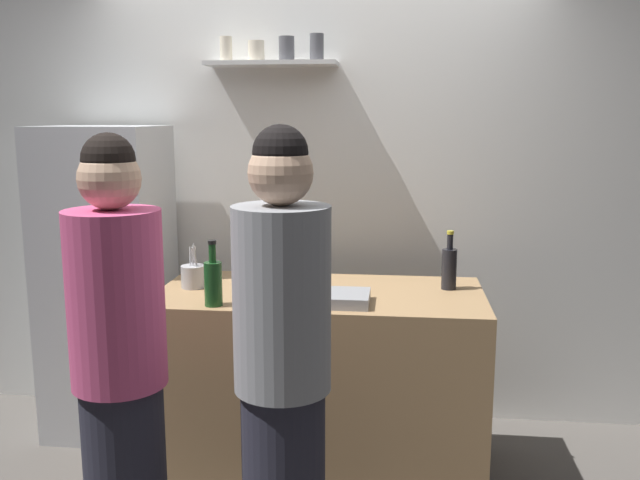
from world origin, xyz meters
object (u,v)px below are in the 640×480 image
utensil_holder (193,276)px  wine_bottle_dark_glass (449,267)px  wine_bottle_green_glass (213,281)px  water_bottle_plastic (277,267)px  person_grey_hoodie (283,375)px  baking_pan (331,298)px  refrigerator (108,282)px  person_pink_top (120,372)px

utensil_holder → wine_bottle_dark_glass: 1.24m
wine_bottle_green_glass → water_bottle_plastic: (0.23, 0.30, 0.00)m
utensil_holder → person_grey_hoodie: bearing=-56.9°
utensil_holder → person_grey_hoodie: person_grey_hoodie is taller
baking_pan → utensil_holder: size_ratio=1.55×
baking_pan → water_bottle_plastic: bearing=143.3°
baking_pan → wine_bottle_dark_glass: bearing=30.8°
utensil_holder → person_grey_hoodie: (0.60, -0.92, -0.13)m
water_bottle_plastic → person_grey_hoodie: 0.95m
wine_bottle_dark_glass → refrigerator: bearing=172.0°
utensil_holder → person_pink_top: 0.92m
water_bottle_plastic → person_pink_top: bearing=-114.4°
water_bottle_plastic → person_grey_hoodie: bearing=-78.8°
baking_pan → wine_bottle_green_glass: (-0.51, -0.09, 0.08)m
wine_bottle_green_glass → person_pink_top: bearing=-106.8°
refrigerator → person_grey_hoodie: 1.76m
refrigerator → person_grey_hoodie: (1.20, -1.29, 0.01)m
refrigerator → person_pink_top: 1.42m
refrigerator → wine_bottle_dark_glass: (1.84, -0.26, 0.19)m
refrigerator → person_pink_top: size_ratio=1.00×
wine_bottle_dark_glass → person_grey_hoodie: 1.22m
person_grey_hoodie → person_pink_top: bearing=-85.9°
person_pink_top → person_grey_hoodie: (0.60, -0.00, 0.02)m
refrigerator → water_bottle_plastic: bearing=-19.9°
baking_pan → water_bottle_plastic: (-0.28, 0.21, 0.09)m
baking_pan → utensil_holder: 0.73m
person_pink_top → utensil_holder: bearing=135.3°
baking_pan → person_pink_top: size_ratio=0.20×
wine_bottle_green_glass → person_pink_top: size_ratio=0.17×
utensil_holder → wine_bottle_dark_glass: bearing=5.2°
wine_bottle_dark_glass → utensil_holder: bearing=-174.8°
baking_pan → wine_bottle_green_glass: size_ratio=1.16×
utensil_holder → baking_pan: bearing=-16.7°
wine_bottle_green_glass → refrigerator: bearing=139.5°
water_bottle_plastic → person_pink_top: size_ratio=0.15×
baking_pan → person_grey_hoodie: bearing=-98.2°
wine_bottle_green_glass → person_grey_hoodie: (0.41, -0.61, -0.18)m
wine_bottle_dark_glass → person_grey_hoodie: (-0.64, -1.03, -0.18)m
refrigerator → person_pink_top: refrigerator is taller
refrigerator → wine_bottle_dark_glass: size_ratio=5.97×
baking_pan → water_bottle_plastic: water_bottle_plastic is taller
utensil_holder → person_pink_top: (0.00, -0.91, -0.14)m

